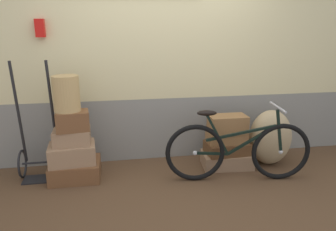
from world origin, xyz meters
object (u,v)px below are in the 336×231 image
(suitcase_3, at_px, (73,121))
(wicker_basket, at_px, (66,94))
(suitcase_0, at_px, (76,170))
(suitcase_6, at_px, (226,137))
(suitcase_2, at_px, (72,136))
(bicycle, at_px, (238,151))
(suitcase_7, at_px, (228,124))
(luggage_trolley, at_px, (40,153))
(suitcase_1, at_px, (72,153))
(suitcase_4, at_px, (227,160))
(burlap_sack, at_px, (270,137))
(suitcase_5, at_px, (227,148))

(suitcase_3, bearing_deg, wicker_basket, 142.16)
(suitcase_0, distance_m, suitcase_6, 1.86)
(suitcase_2, height_order, bicycle, bicycle)
(suitcase_2, distance_m, suitcase_7, 1.84)
(suitcase_0, bearing_deg, luggage_trolley, 163.62)
(suitcase_3, xyz_separation_m, suitcase_7, (1.81, 0.01, -0.14))
(suitcase_1, relative_size, suitcase_4, 0.83)
(suitcase_1, bearing_deg, bicycle, -15.41)
(suitcase_1, xyz_separation_m, bicycle, (1.85, -0.35, 0.04))
(suitcase_1, xyz_separation_m, suitcase_6, (1.85, 0.04, 0.07))
(suitcase_1, distance_m, bicycle, 1.88)
(suitcase_6, height_order, bicycle, bicycle)
(suitcase_0, relative_size, suitcase_6, 1.20)
(suitcase_4, bearing_deg, wicker_basket, -175.28)
(luggage_trolley, height_order, burlap_sack, luggage_trolley)
(suitcase_2, bearing_deg, suitcase_4, -2.30)
(suitcase_6, relative_size, wicker_basket, 1.19)
(suitcase_3, bearing_deg, burlap_sack, -5.58)
(suitcase_2, bearing_deg, suitcase_3, -59.16)
(luggage_trolley, bearing_deg, suitcase_5, -2.90)
(suitcase_5, xyz_separation_m, bicycle, (-0.01, -0.37, 0.11))
(suitcase_1, bearing_deg, suitcase_4, -4.10)
(suitcase_6, relative_size, bicycle, 0.28)
(suitcase_3, bearing_deg, suitcase_6, -4.66)
(suitcase_0, height_order, suitcase_4, suitcase_0)
(suitcase_2, xyz_separation_m, suitcase_3, (0.03, -0.04, 0.19))
(suitcase_5, height_order, wicker_basket, wicker_basket)
(suitcase_5, xyz_separation_m, suitcase_7, (-0.01, -0.01, 0.31))
(suitcase_1, bearing_deg, burlap_sack, -4.39)
(suitcase_5, relative_size, luggage_trolley, 0.38)
(wicker_basket, xyz_separation_m, bicycle, (1.86, -0.37, -0.65))
(suitcase_1, xyz_separation_m, burlap_sack, (2.43, 0.02, 0.04))
(suitcase_7, distance_m, burlap_sack, 0.62)
(suitcase_6, height_order, luggage_trolley, luggage_trolley)
(suitcase_1, distance_m, suitcase_6, 1.85)
(suitcase_0, bearing_deg, suitcase_2, 113.19)
(suitcase_1, bearing_deg, wicker_basket, 109.91)
(suitcase_7, relative_size, wicker_basket, 1.16)
(burlap_sack, bearing_deg, suitcase_0, -179.93)
(suitcase_5, xyz_separation_m, luggage_trolley, (-2.24, 0.11, 0.05))
(suitcase_6, relative_size, suitcase_7, 1.03)
(suitcase_7, bearing_deg, burlap_sack, 1.26)
(suitcase_3, distance_m, wicker_basket, 0.31)
(suitcase_5, bearing_deg, suitcase_0, 177.15)
(suitcase_2, distance_m, suitcase_5, 1.87)
(suitcase_3, relative_size, suitcase_7, 0.77)
(suitcase_3, distance_m, suitcase_4, 1.93)
(suitcase_6, relative_size, luggage_trolley, 0.34)
(suitcase_0, distance_m, suitcase_3, 0.60)
(suitcase_0, distance_m, bicycle, 1.88)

